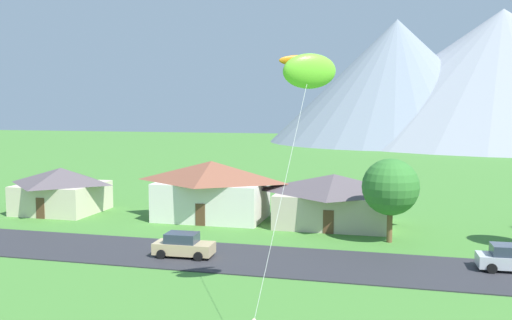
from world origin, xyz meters
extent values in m
cube|color=#2D2D33|center=(0.00, 27.89, 0.04)|extent=(160.00, 7.57, 0.08)
cone|color=#8E939E|center=(36.25, 169.36, 19.36)|extent=(111.55, 111.55, 38.73)
cone|color=gray|center=(6.34, 161.08, 17.83)|extent=(73.70, 73.70, 35.66)
cube|color=beige|center=(1.75, 40.94, 1.48)|extent=(9.87, 7.68, 2.96)
pyramid|color=#564C51|center=(1.75, 40.94, 3.77)|extent=(10.66, 8.29, 1.63)
cube|color=brown|center=(1.75, 37.08, 1.00)|extent=(0.90, 0.06, 2.00)
cube|color=silver|center=(-9.71, 40.54, 1.78)|extent=(9.93, 6.31, 3.56)
pyramid|color=brown|center=(-9.71, 40.54, 4.54)|extent=(10.73, 6.82, 1.96)
cube|color=brown|center=(-9.71, 37.37, 1.00)|extent=(0.90, 0.06, 2.00)
cube|color=beige|center=(-25.51, 40.12, 1.45)|extent=(7.59, 7.02, 2.89)
pyramid|color=#564C51|center=(-25.51, 40.12, 3.69)|extent=(8.20, 7.58, 1.59)
cube|color=brown|center=(-25.51, 36.59, 1.00)|extent=(0.90, 0.06, 2.00)
cylinder|color=brown|center=(6.76, 35.39, 1.36)|extent=(0.44, 0.44, 2.72)
sphere|color=#33752D|center=(6.76, 35.39, 4.39)|extent=(4.45, 4.45, 4.45)
cube|color=tan|center=(-7.25, 27.24, 0.68)|extent=(4.26, 1.95, 0.80)
cube|color=#2D3847|center=(-7.40, 27.24, 1.42)|extent=(2.26, 1.66, 0.68)
cylinder|color=black|center=(-5.93, 28.21, 0.40)|extent=(0.65, 0.26, 0.64)
cylinder|color=black|center=(-5.87, 26.37, 0.40)|extent=(0.65, 0.26, 0.64)
cylinder|color=black|center=(-8.63, 28.11, 0.40)|extent=(0.65, 0.26, 0.64)
cylinder|color=black|center=(-8.57, 26.27, 0.40)|extent=(0.65, 0.26, 0.64)
cube|color=#B7BCC1|center=(14.53, 29.27, 0.68)|extent=(4.28, 1.99, 0.80)
cube|color=#2D3847|center=(14.38, 29.27, 1.42)|extent=(2.27, 1.68, 0.68)
cylinder|color=black|center=(13.14, 30.13, 0.40)|extent=(0.65, 0.27, 0.64)
cylinder|color=black|center=(13.22, 28.29, 0.40)|extent=(0.65, 0.27, 0.64)
ellipsoid|color=#72D133|center=(2.93, 18.65, 12.40)|extent=(3.09, 2.77, 1.90)
ellipsoid|color=orange|center=(2.67, 18.98, 12.92)|extent=(2.61, 2.10, 0.66)
cylinder|color=silver|center=(2.19, 15.99, 6.98)|extent=(1.50, 5.34, 10.86)
camera|label=1|loc=(7.21, -8.95, 10.73)|focal=39.19mm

